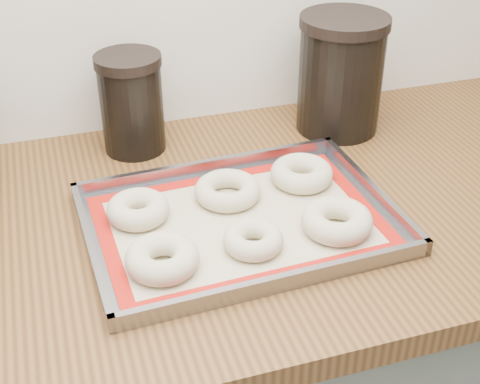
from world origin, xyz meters
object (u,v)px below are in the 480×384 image
object	(u,v)px
bagel_front_left	(162,258)
bagel_back_left	(138,209)
bagel_front_mid	(253,240)
bagel_front_right	(337,221)
canister_right	(341,74)
baking_tray	(240,221)
bagel_back_right	(302,173)
bagel_back_mid	(228,190)
canister_mid	(132,103)

from	to	relation	value
bagel_front_left	bagel_back_left	size ratio (longest dim) A/B	1.08
bagel_front_mid	bagel_front_right	size ratio (longest dim) A/B	0.82
bagel_front_mid	canister_right	xyz separation A→B (m)	(0.28, 0.32, 0.09)
bagel_front_mid	baking_tray	bearing A→B (deg)	88.99
canister_right	bagel_back_right	bearing A→B (deg)	-129.41
bagel_front_left	canister_right	world-z (taller)	canister_right
bagel_back_mid	bagel_back_right	xyz separation A→B (m)	(0.13, 0.01, 0.00)
bagel_front_left	bagel_front_right	xyz separation A→B (m)	(0.27, 0.01, 0.00)
bagel_front_right	bagel_back_left	distance (m)	0.30
baking_tray	bagel_front_left	xyz separation A→B (m)	(-0.13, -0.07, 0.02)
baking_tray	canister_mid	distance (m)	0.32
bagel_front_right	canister_right	bearing A→B (deg)	65.51
bagel_front_right	bagel_back_right	size ratio (longest dim) A/B	1.03
bagel_back_mid	bagel_back_right	bearing A→B (deg)	4.59
bagel_front_mid	bagel_back_mid	bearing A→B (deg)	89.08
baking_tray	canister_right	size ratio (longest dim) A/B	2.17
bagel_front_right	bagel_back_left	bearing A→B (deg)	156.52
bagel_back_right	bagel_front_mid	bearing A→B (deg)	-132.35
baking_tray	bagel_back_right	world-z (taller)	bagel_back_right
bagel_front_left	canister_right	bearing A→B (deg)	38.49
canister_right	bagel_back_mid	bearing A→B (deg)	-146.06
baking_tray	canister_mid	size ratio (longest dim) A/B	2.66
bagel_back_left	bagel_back_mid	bearing A→B (deg)	4.88
bagel_front_left	bagel_front_mid	xyz separation A→B (m)	(0.13, 0.01, -0.00)
bagel_front_mid	bagel_back_left	world-z (taller)	bagel_back_left
bagel_back_left	canister_mid	distance (m)	0.24
baking_tray	bagel_back_mid	xyz separation A→B (m)	(0.00, 0.07, 0.01)
bagel_front_mid	bagel_front_right	xyz separation A→B (m)	(0.13, 0.00, 0.00)
bagel_front_right	canister_right	size ratio (longest dim) A/B	0.49
canister_mid	baking_tray	bearing A→B (deg)	-69.30
canister_right	bagel_back_left	bearing A→B (deg)	-154.89
canister_mid	bagel_front_left	bearing A→B (deg)	-94.04
bagel_back_left	canister_mid	world-z (taller)	canister_mid
bagel_front_left	bagel_back_right	size ratio (longest dim) A/B	0.99
baking_tray	bagel_back_left	xyz separation A→B (m)	(-0.14, 0.06, 0.02)
baking_tray	bagel_front_mid	size ratio (longest dim) A/B	5.44
bagel_front_left	bagel_back_mid	world-z (taller)	bagel_front_left
bagel_front_mid	bagel_back_right	bearing A→B (deg)	47.65
bagel_back_mid	canister_mid	world-z (taller)	canister_mid
bagel_front_mid	bagel_back_mid	xyz separation A→B (m)	(0.00, 0.14, 0.00)
baking_tray	bagel_front_right	bearing A→B (deg)	-25.77
bagel_front_right	canister_right	xyz separation A→B (m)	(0.14, 0.32, 0.09)
canister_mid	bagel_back_right	bearing A→B (deg)	-40.90
bagel_front_right	canister_mid	size ratio (longest dim) A/B	0.60
bagel_front_mid	canister_right	world-z (taller)	canister_right
bagel_front_right	bagel_back_mid	distance (m)	0.19
bagel_front_mid	bagel_front_right	distance (m)	0.13
bagel_front_left	canister_right	xyz separation A→B (m)	(0.41, 0.33, 0.09)
baking_tray	bagel_front_right	world-z (taller)	bagel_front_right
bagel_back_right	canister_right	size ratio (longest dim) A/B	0.47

